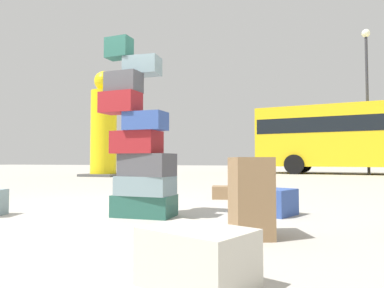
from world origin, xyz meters
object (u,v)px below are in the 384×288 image
(suitcase_cream_left_side, at_px, (197,258))
(suitcase_brown_white_trunk, at_px, (231,192))
(yellow_dummy_statue, at_px, (104,129))
(suitcase_tower, at_px, (139,147))
(parked_bus, at_px, (377,134))
(suitcase_brown_behind_tower, at_px, (250,197))
(suitcase_navy_upright_blue, at_px, (266,201))
(lamp_post, at_px, (367,80))

(suitcase_cream_left_side, bearing_deg, suitcase_brown_white_trunk, 121.48)
(yellow_dummy_statue, bearing_deg, suitcase_brown_white_trunk, -46.24)
(suitcase_tower, bearing_deg, suitcase_brown_white_trunk, 74.21)
(suitcase_brown_white_trunk, bearing_deg, parked_bus, 58.33)
(suitcase_brown_behind_tower, xyz_separation_m, suitcase_navy_upright_blue, (-0.00, 1.31, -0.18))
(yellow_dummy_statue, bearing_deg, suitcase_cream_left_side, -56.88)
(suitcase_brown_white_trunk, distance_m, parked_bus, 12.83)
(suitcase_brown_behind_tower, bearing_deg, lamp_post, 55.82)
(suitcase_tower, xyz_separation_m, suitcase_navy_upright_blue, (1.34, 0.62, -0.63))
(suitcase_brown_white_trunk, distance_m, lamp_post, 12.77)
(suitcase_brown_white_trunk, xyz_separation_m, yellow_dummy_statue, (-6.50, 6.79, 1.78))
(suitcase_navy_upright_blue, xyz_separation_m, lamp_post, (3.17, 13.03, 4.04))
(suitcase_brown_behind_tower, relative_size, suitcase_cream_left_side, 1.24)
(suitcase_tower, distance_m, yellow_dummy_statue, 10.80)
(suitcase_brown_white_trunk, height_order, suitcase_cream_left_side, suitcase_cream_left_side)
(suitcase_cream_left_side, height_order, suitcase_navy_upright_blue, suitcase_navy_upright_blue)
(suitcase_tower, relative_size, suitcase_brown_behind_tower, 3.18)
(yellow_dummy_statue, bearing_deg, lamp_post, 24.16)
(suitcase_brown_behind_tower, distance_m, suitcase_cream_left_side, 1.28)
(yellow_dummy_statue, relative_size, lamp_post, 0.65)
(suitcase_cream_left_side, bearing_deg, lamp_post, 101.01)
(suitcase_navy_upright_blue, relative_size, lamp_post, 0.10)
(suitcase_tower, height_order, lamp_post, lamp_post)
(suitcase_brown_white_trunk, height_order, yellow_dummy_statue, yellow_dummy_statue)
(suitcase_brown_behind_tower, distance_m, suitcase_navy_upright_blue, 1.32)
(parked_bus, bearing_deg, suitcase_tower, -100.55)
(suitcase_cream_left_side, relative_size, parked_bus, 0.05)
(suitcase_navy_upright_blue, bearing_deg, lamp_post, 100.29)
(suitcase_brown_white_trunk, xyz_separation_m, parked_bus, (4.32, 11.96, 1.73))
(lamp_post, bearing_deg, suitcase_brown_white_trunk, -108.76)
(suitcase_tower, bearing_deg, yellow_dummy_statue, 123.18)
(suitcase_cream_left_side, xyz_separation_m, suitcase_navy_upright_blue, (0.09, 2.57, 0.01))
(parked_bus, xyz_separation_m, lamp_post, (-0.43, -0.51, 2.36))
(yellow_dummy_statue, distance_m, lamp_post, 11.62)
(suitcase_tower, height_order, yellow_dummy_statue, yellow_dummy_statue)
(suitcase_cream_left_side, bearing_deg, suitcase_tower, 145.59)
(suitcase_brown_white_trunk, xyz_separation_m, lamp_post, (3.89, 11.45, 4.09))
(suitcase_cream_left_side, distance_m, parked_bus, 16.61)
(suitcase_brown_behind_tower, xyz_separation_m, lamp_post, (3.17, 14.34, 3.86))
(parked_bus, bearing_deg, suitcase_navy_upright_blue, -96.20)
(suitcase_brown_behind_tower, distance_m, yellow_dummy_statue, 12.17)
(parked_bus, height_order, lamp_post, lamp_post)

